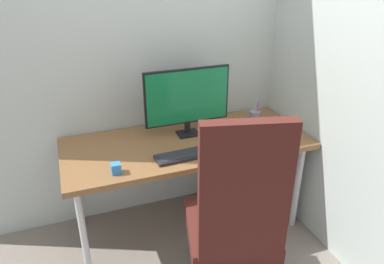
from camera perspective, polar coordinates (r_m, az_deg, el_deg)
ground_plane at (r=2.96m, az=-0.72°, el=-14.03°), size 8.00×8.00×0.00m
wall_back at (r=2.68m, az=-3.71°, el=15.11°), size 3.19×0.04×2.80m
wall_side_right at (r=2.56m, az=20.13°, el=13.12°), size 0.04×2.21×2.80m
desk at (r=2.58m, az=-0.80°, el=-2.52°), size 1.68×0.71×0.73m
office_chair at (r=2.03m, az=6.74°, el=-13.08°), size 0.64×0.67×1.26m
filing_cabinet at (r=3.01m, az=9.15°, el=-6.46°), size 0.47×0.54×0.61m
monitor at (r=2.54m, az=-0.73°, el=5.29°), size 0.61×0.12×0.48m
keyboard at (r=2.37m, az=-0.09°, el=-3.38°), size 0.48×0.15×0.02m
mouse at (r=2.54m, az=7.24°, el=-1.21°), size 0.06×0.08×0.04m
pen_holder at (r=2.86m, az=9.65°, el=2.40°), size 0.09×0.09×0.16m
notebook at (r=2.74m, az=13.42°, el=0.03°), size 0.20×0.24×0.01m
desk_clamp_accessory at (r=2.23m, az=-11.67°, el=-5.52°), size 0.06×0.06×0.06m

